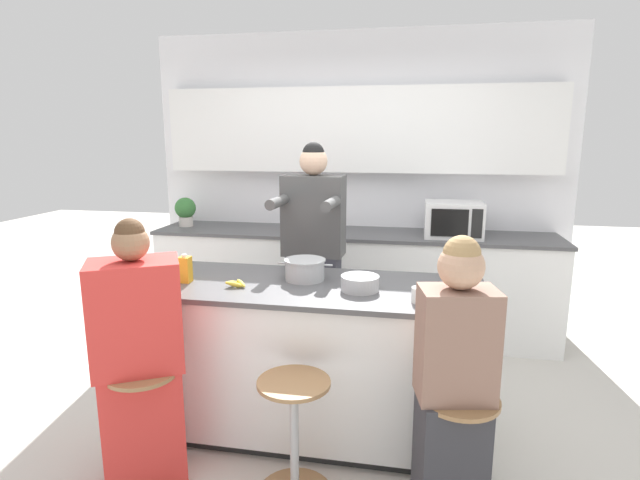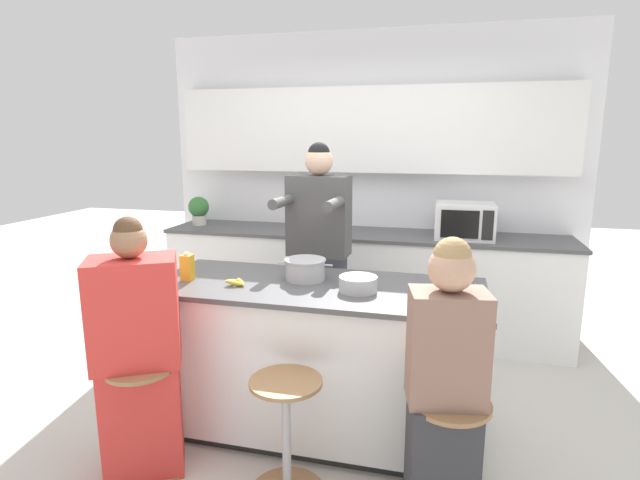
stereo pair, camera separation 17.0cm
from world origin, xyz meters
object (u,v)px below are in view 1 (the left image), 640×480
(person_seated_near, at_px, (454,393))
(fruit_bowl, at_px, (360,283))
(kitchen_island, at_px, (318,358))
(juice_carton, at_px, (185,269))
(cooking_pot, at_px, (305,269))
(microwave, at_px, (453,219))
(person_wrapped_blanket, at_px, (140,362))
(banana_bunch, at_px, (236,284))
(potted_plant, at_px, (185,210))
(bar_stool_rightmost, at_px, (456,456))
(person_cooking, at_px, (314,265))
(coffee_cup_near, at_px, (419,295))
(bar_stool_leftmost, at_px, (146,424))
(bar_stool_center, at_px, (294,436))

(person_seated_near, relative_size, fruit_bowl, 6.38)
(kitchen_island, xyz_separation_m, juice_carton, (-0.78, -0.09, 0.54))
(cooking_pot, relative_size, microwave, 0.71)
(kitchen_island, xyz_separation_m, person_wrapped_blanket, (-0.80, -0.60, 0.19))
(banana_bunch, bearing_deg, kitchen_island, 16.03)
(kitchen_island, bearing_deg, juice_carton, -173.30)
(person_wrapped_blanket, xyz_separation_m, potted_plant, (-0.78, 2.20, 0.43))
(person_wrapped_blanket, bearing_deg, kitchen_island, 8.23)
(bar_stool_rightmost, height_order, person_cooking, person_cooking)
(kitchen_island, bearing_deg, coffee_cup_near, -20.12)
(fruit_bowl, bearing_deg, bar_stool_leftmost, -150.59)
(bar_stool_leftmost, bearing_deg, cooking_pot, 47.14)
(juice_carton, distance_m, potted_plant, 1.87)
(bar_stool_rightmost, height_order, person_seated_near, person_seated_near)
(kitchen_island, relative_size, microwave, 4.06)
(kitchen_island, xyz_separation_m, microwave, (0.86, 1.56, 0.62))
(potted_plant, bearing_deg, bar_stool_leftmost, -70.04)
(coffee_cup_near, bearing_deg, juice_carton, 174.95)
(bar_stool_center, xyz_separation_m, microwave, (0.86, 2.15, 0.75))
(coffee_cup_near, distance_m, banana_bunch, 1.03)
(bar_stool_rightmost, bearing_deg, kitchen_island, 141.84)
(person_seated_near, bearing_deg, bar_stool_leftmost, 170.35)
(banana_bunch, bearing_deg, bar_stool_leftmost, -122.24)
(person_seated_near, height_order, fruit_bowl, person_seated_near)
(bar_stool_leftmost, bearing_deg, person_cooking, 65.51)
(fruit_bowl, relative_size, potted_plant, 0.79)
(person_cooking, height_order, banana_bunch, person_cooking)
(person_seated_near, relative_size, juice_carton, 8.07)
(kitchen_island, distance_m, person_seated_near, 0.97)
(microwave, bearing_deg, person_wrapped_blanket, -127.50)
(banana_bunch, distance_m, microwave, 2.14)
(coffee_cup_near, xyz_separation_m, banana_bunch, (-1.02, 0.08, -0.02))
(person_wrapped_blanket, relative_size, microwave, 2.93)
(bar_stool_rightmost, height_order, cooking_pot, cooking_pot)
(coffee_cup_near, relative_size, juice_carton, 0.62)
(bar_stool_center, distance_m, juice_carton, 1.14)
(person_seated_near, relative_size, potted_plant, 5.01)
(person_cooking, height_order, cooking_pot, person_cooking)
(person_wrapped_blanket, xyz_separation_m, coffee_cup_near, (1.37, 0.39, 0.31))
(microwave, bearing_deg, potted_plant, 179.13)
(person_seated_near, relative_size, coffee_cup_near, 12.96)
(bar_stool_center, xyz_separation_m, fruit_bowl, (0.25, 0.53, 0.64))
(cooking_pot, xyz_separation_m, potted_plant, (-1.49, 1.51, 0.10))
(coffee_cup_near, distance_m, microwave, 1.80)
(coffee_cup_near, bearing_deg, bar_stool_rightmost, -63.77)
(bar_stool_center, xyz_separation_m, person_cooking, (-0.16, 1.28, 0.53))
(bar_stool_center, bearing_deg, coffee_cup_near, 33.67)
(bar_stool_rightmost, relative_size, person_cooking, 0.36)
(kitchen_island, bearing_deg, bar_stool_center, -90.00)
(bar_stool_leftmost, relative_size, banana_bunch, 4.56)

